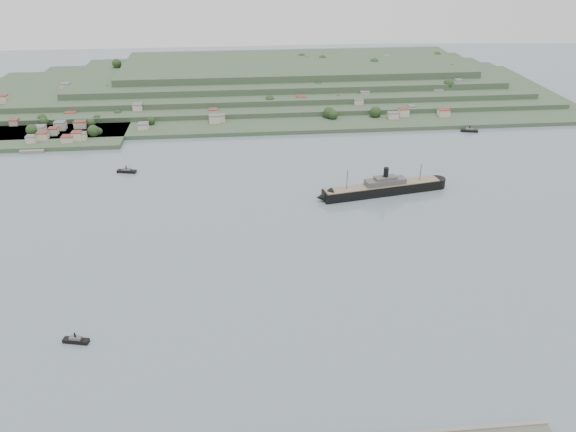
{
  "coord_description": "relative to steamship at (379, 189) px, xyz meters",
  "views": [
    {
      "loc": [
        -15.52,
        -307.42,
        189.32
      ],
      "look_at": [
        17.49,
        30.0,
        12.39
      ],
      "focal_mm": 35.0,
      "sensor_mm": 36.0,
      "label": 1
    }
  ],
  "objects": [
    {
      "name": "far_peninsula",
      "position": [
        -66.84,
        309.26,
        7.02
      ],
      "size": [
        760.0,
        309.0,
        30.0
      ],
      "color": "#364D33",
      "rests_on": "ground"
    },
    {
      "name": "ground",
      "position": [
        -94.75,
        -83.84,
        -4.86
      ],
      "size": [
        1400.0,
        1400.0,
        0.0
      ],
      "primitive_type": "plane",
      "color": "slate",
      "rests_on": "ground"
    },
    {
      "name": "steamship",
      "position": [
        0.0,
        0.0,
        0.0
      ],
      "size": [
        109.05,
        31.57,
        26.33
      ],
      "color": "black",
      "rests_on": "ground"
    },
    {
      "name": "ferry_east",
      "position": [
        128.26,
        137.63,
        -3.32
      ],
      "size": [
        17.69,
        8.86,
        6.39
      ],
      "color": "black",
      "rests_on": "ground"
    },
    {
      "name": "tugboat",
      "position": [
        -195.89,
        -158.43,
        -3.39
      ],
      "size": [
        13.82,
        6.5,
        6.01
      ],
      "color": "black",
      "rests_on": "ground"
    },
    {
      "name": "ferry_west",
      "position": [
        -204.75,
        63.58,
        -3.38
      ],
      "size": [
        17.04,
        7.84,
        6.17
      ],
      "color": "black",
      "rests_on": "ground"
    }
  ]
}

